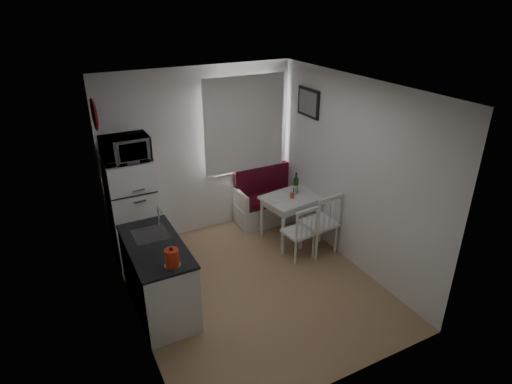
# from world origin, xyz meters

# --- Properties ---
(floor) EXTENTS (3.00, 3.50, 0.02)m
(floor) POSITION_xyz_m (0.00, 0.00, 0.00)
(floor) COLOR tan
(floor) RESTS_ON ground
(ceiling) EXTENTS (3.00, 3.50, 0.02)m
(ceiling) POSITION_xyz_m (0.00, 0.00, 2.60)
(ceiling) COLOR white
(ceiling) RESTS_ON wall_back
(wall_back) EXTENTS (3.00, 0.02, 2.60)m
(wall_back) POSITION_xyz_m (0.00, 1.75, 1.30)
(wall_back) COLOR white
(wall_back) RESTS_ON floor
(wall_front) EXTENTS (3.00, 0.02, 2.60)m
(wall_front) POSITION_xyz_m (0.00, -1.75, 1.30)
(wall_front) COLOR white
(wall_front) RESTS_ON floor
(wall_left) EXTENTS (0.02, 3.50, 2.60)m
(wall_left) POSITION_xyz_m (-1.50, 0.00, 1.30)
(wall_left) COLOR white
(wall_left) RESTS_ON floor
(wall_right) EXTENTS (0.02, 3.50, 2.60)m
(wall_right) POSITION_xyz_m (1.50, 0.00, 1.30)
(wall_right) COLOR white
(wall_right) RESTS_ON floor
(window) EXTENTS (1.22, 0.06, 1.47)m
(window) POSITION_xyz_m (0.70, 1.72, 1.62)
(window) COLOR white
(window) RESTS_ON wall_back
(curtain) EXTENTS (1.35, 0.02, 1.50)m
(curtain) POSITION_xyz_m (0.70, 1.65, 1.68)
(curtain) COLOR white
(curtain) RESTS_ON wall_back
(kitchen_counter) EXTENTS (0.62, 1.32, 1.16)m
(kitchen_counter) POSITION_xyz_m (-1.20, 0.16, 0.46)
(kitchen_counter) COLOR white
(kitchen_counter) RESTS_ON floor
(wall_sign) EXTENTS (0.03, 0.40, 0.40)m
(wall_sign) POSITION_xyz_m (-1.47, 1.45, 2.15)
(wall_sign) COLOR #1A31A0
(wall_sign) RESTS_ON wall_left
(picture_frame) EXTENTS (0.04, 0.52, 0.42)m
(picture_frame) POSITION_xyz_m (1.48, 1.10, 2.05)
(picture_frame) COLOR black
(picture_frame) RESTS_ON wall_right
(bench) EXTENTS (1.29, 0.50, 0.93)m
(bench) POSITION_xyz_m (1.13, 1.51, 0.31)
(bench) COLOR white
(bench) RESTS_ON floor
(dining_table) EXTENTS (0.99, 0.76, 0.68)m
(dining_table) POSITION_xyz_m (1.14, 0.89, 0.60)
(dining_table) COLOR white
(dining_table) RESTS_ON floor
(chair_left) EXTENTS (0.43, 0.41, 0.45)m
(chair_left) POSITION_xyz_m (0.89, 0.24, 0.52)
(chair_left) COLOR white
(chair_left) RESTS_ON floor
(chair_right) EXTENTS (0.49, 0.47, 0.52)m
(chair_right) POSITION_xyz_m (1.25, 0.22, 0.60)
(chair_right) COLOR white
(chair_right) RESTS_ON floor
(fridge) EXTENTS (0.61, 0.61, 1.52)m
(fridge) POSITION_xyz_m (-1.18, 1.40, 0.76)
(fridge) COLOR white
(fridge) RESTS_ON floor
(microwave) EXTENTS (0.60, 0.41, 0.33)m
(microwave) POSITION_xyz_m (-1.18, 1.35, 1.68)
(microwave) COLOR white
(microwave) RESTS_ON fridge
(kettle) EXTENTS (0.18, 0.18, 0.23)m
(kettle) POSITION_xyz_m (-1.15, -0.38, 1.02)
(kettle) COLOR #BA2A0E
(kettle) RESTS_ON kitchen_counter
(wine_bottle) EXTENTS (0.08, 0.08, 0.33)m
(wine_bottle) POSITION_xyz_m (1.25, 0.99, 0.85)
(wine_bottle) COLOR #133E1E
(wine_bottle) RESTS_ON dining_table
(drinking_glass_orange) EXTENTS (0.06, 0.06, 0.10)m
(drinking_glass_orange) POSITION_xyz_m (1.09, 0.84, 0.73)
(drinking_glass_orange) COLOR #C94A21
(drinking_glass_orange) RESTS_ON dining_table
(drinking_glass_blue) EXTENTS (0.06, 0.06, 0.10)m
(drinking_glass_blue) POSITION_xyz_m (1.22, 0.94, 0.73)
(drinking_glass_blue) COLOR #7493C6
(drinking_glass_blue) RESTS_ON dining_table
(plate) EXTENTS (0.25, 0.25, 0.02)m
(plate) POSITION_xyz_m (0.84, 0.91, 0.69)
(plate) COLOR white
(plate) RESTS_ON dining_table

